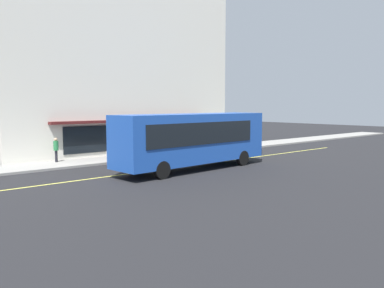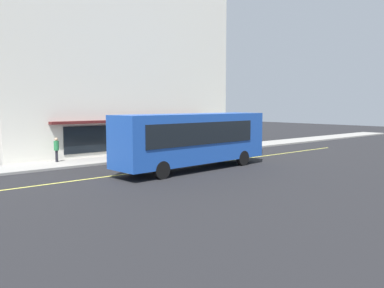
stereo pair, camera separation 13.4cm
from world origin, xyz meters
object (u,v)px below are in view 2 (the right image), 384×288
at_px(car_silver, 140,153).
at_px(traffic_light, 198,123).
at_px(bus, 194,138).
at_px(car_teal, 226,145).
at_px(pedestrian_at_corner, 56,147).

bearing_deg(car_silver, traffic_light, 13.77).
relative_size(bus, car_silver, 2.61).
height_order(car_teal, car_silver, same).
bearing_deg(car_teal, car_silver, -179.17).
distance_m(car_teal, pedestrian_at_corner, 13.47).
bearing_deg(traffic_light, car_teal, -42.03).
relative_size(car_teal, car_silver, 1.01).
relative_size(traffic_light, car_silver, 0.74).
distance_m(traffic_light, car_silver, 7.23).
bearing_deg(bus, traffic_light, 46.69).
distance_m(traffic_light, pedestrian_at_corner, 11.54).
height_order(traffic_light, car_silver, traffic_light).
bearing_deg(bus, car_teal, 31.02).
bearing_deg(pedestrian_at_corner, bus, -53.89).
xyz_separation_m(bus, traffic_light, (5.60, 5.94, 0.55)).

